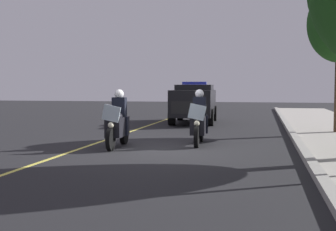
% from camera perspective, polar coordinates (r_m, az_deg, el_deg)
% --- Properties ---
extents(ground_plane, '(80.00, 80.00, 0.00)m').
position_cam_1_polar(ground_plane, '(12.79, -0.96, -4.32)').
color(ground_plane, black).
extents(curb_strip, '(48.00, 0.24, 0.15)m').
position_cam_1_polar(curb_strip, '(12.51, 17.11, -4.32)').
color(curb_strip, '#9E9B93').
rests_on(curb_strip, ground).
extents(lane_stripe_center, '(48.00, 0.12, 0.01)m').
position_cam_1_polar(lane_stripe_center, '(13.49, -10.46, -3.95)').
color(lane_stripe_center, '#E0D14C').
rests_on(lane_stripe_center, ground).
extents(police_motorcycle_lead_left, '(2.14, 0.60, 1.72)m').
position_cam_1_polar(police_motorcycle_lead_left, '(13.08, -6.55, -1.08)').
color(police_motorcycle_lead_left, black).
rests_on(police_motorcycle_lead_left, ground).
extents(police_motorcycle_lead_right, '(2.14, 0.60, 1.72)m').
position_cam_1_polar(police_motorcycle_lead_right, '(13.68, 4.03, -0.86)').
color(police_motorcycle_lead_right, black).
rests_on(police_motorcycle_lead_right, ground).
extents(police_suv, '(5.00, 2.29, 2.05)m').
position_cam_1_polar(police_suv, '(21.87, 3.43, 1.82)').
color(police_suv, black).
rests_on(police_suv, ground).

